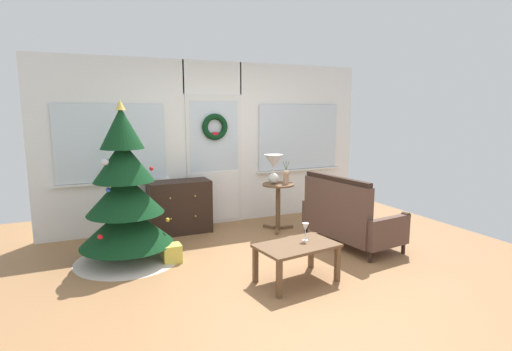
{
  "coord_description": "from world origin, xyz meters",
  "views": [
    {
      "loc": [
        -2.0,
        -4.03,
        1.82
      ],
      "look_at": [
        0.05,
        0.55,
        1.0
      ],
      "focal_mm": 28.49,
      "sensor_mm": 36.0,
      "label": 1
    }
  ],
  "objects_px": {
    "christmas_tree": "(125,202)",
    "gift_box": "(172,253)",
    "side_table": "(278,197)",
    "flower_vase": "(286,176)",
    "table_lamp": "(274,165)",
    "settee_sofa": "(346,218)",
    "coffee_table": "(297,250)",
    "dresser_cabinet": "(180,207)",
    "wine_glass": "(305,228)"
  },
  "relations": [
    {
      "from": "christmas_tree",
      "to": "gift_box",
      "type": "relative_size",
      "value": 8.93
    },
    {
      "from": "side_table",
      "to": "flower_vase",
      "type": "relative_size",
      "value": 2.04
    },
    {
      "from": "gift_box",
      "to": "side_table",
      "type": "bearing_deg",
      "value": 20.29
    },
    {
      "from": "table_lamp",
      "to": "flower_vase",
      "type": "distance_m",
      "value": 0.25
    },
    {
      "from": "settee_sofa",
      "to": "coffee_table",
      "type": "relative_size",
      "value": 1.58
    },
    {
      "from": "flower_vase",
      "to": "dresser_cabinet",
      "type": "bearing_deg",
      "value": 159.7
    },
    {
      "from": "dresser_cabinet",
      "to": "side_table",
      "type": "distance_m",
      "value": 1.48
    },
    {
      "from": "dresser_cabinet",
      "to": "settee_sofa",
      "type": "relative_size",
      "value": 0.63
    },
    {
      "from": "gift_box",
      "to": "wine_glass",
      "type": "bearing_deg",
      "value": -39.55
    },
    {
      "from": "side_table",
      "to": "gift_box",
      "type": "bearing_deg",
      "value": -159.71
    },
    {
      "from": "flower_vase",
      "to": "coffee_table",
      "type": "xyz_separation_m",
      "value": [
        -0.78,
        -1.69,
        -0.48
      ]
    },
    {
      "from": "table_lamp",
      "to": "coffee_table",
      "type": "distance_m",
      "value": 2.0
    },
    {
      "from": "side_table",
      "to": "flower_vase",
      "type": "height_order",
      "value": "flower_vase"
    },
    {
      "from": "christmas_tree",
      "to": "side_table",
      "type": "relative_size",
      "value": 2.7
    },
    {
      "from": "wine_glass",
      "to": "dresser_cabinet",
      "type": "bearing_deg",
      "value": 111.6
    },
    {
      "from": "side_table",
      "to": "settee_sofa",
      "type": "bearing_deg",
      "value": -63.24
    },
    {
      "from": "christmas_tree",
      "to": "coffee_table",
      "type": "bearing_deg",
      "value": -41.39
    },
    {
      "from": "settee_sofa",
      "to": "coffee_table",
      "type": "distance_m",
      "value": 1.4
    },
    {
      "from": "dresser_cabinet",
      "to": "wine_glass",
      "type": "xyz_separation_m",
      "value": [
        0.86,
        -2.17,
        0.16
      ]
    },
    {
      "from": "dresser_cabinet",
      "to": "coffee_table",
      "type": "xyz_separation_m",
      "value": [
        0.71,
        -2.24,
        -0.04
      ]
    },
    {
      "from": "settee_sofa",
      "to": "coffee_table",
      "type": "height_order",
      "value": "settee_sofa"
    },
    {
      "from": "coffee_table",
      "to": "gift_box",
      "type": "height_order",
      "value": "coffee_table"
    },
    {
      "from": "side_table",
      "to": "wine_glass",
      "type": "xyz_separation_m",
      "value": [
        -0.53,
        -1.68,
        0.05
      ]
    },
    {
      "from": "settee_sofa",
      "to": "table_lamp",
      "type": "bearing_deg",
      "value": 118.46
    },
    {
      "from": "side_table",
      "to": "flower_vase",
      "type": "xyz_separation_m",
      "value": [
        0.1,
        -0.06,
        0.33
      ]
    },
    {
      "from": "christmas_tree",
      "to": "wine_glass",
      "type": "xyz_separation_m",
      "value": [
        1.71,
        -1.31,
        -0.17
      ]
    },
    {
      "from": "dresser_cabinet",
      "to": "flower_vase",
      "type": "bearing_deg",
      "value": -20.3
    },
    {
      "from": "dresser_cabinet",
      "to": "flower_vase",
      "type": "height_order",
      "value": "flower_vase"
    },
    {
      "from": "gift_box",
      "to": "settee_sofa",
      "type": "bearing_deg",
      "value": -8.93
    },
    {
      "from": "settee_sofa",
      "to": "flower_vase",
      "type": "distance_m",
      "value": 1.13
    },
    {
      "from": "settee_sofa",
      "to": "side_table",
      "type": "distance_m",
      "value": 1.14
    },
    {
      "from": "flower_vase",
      "to": "gift_box",
      "type": "relative_size",
      "value": 1.62
    },
    {
      "from": "table_lamp",
      "to": "gift_box",
      "type": "distance_m",
      "value": 2.05
    },
    {
      "from": "christmas_tree",
      "to": "flower_vase",
      "type": "xyz_separation_m",
      "value": [
        2.34,
        0.31,
        0.11
      ]
    },
    {
      "from": "table_lamp",
      "to": "side_table",
      "type": "bearing_deg",
      "value": -33.69
    },
    {
      "from": "dresser_cabinet",
      "to": "gift_box",
      "type": "relative_size",
      "value": 4.18
    },
    {
      "from": "wine_glass",
      "to": "gift_box",
      "type": "xyz_separation_m",
      "value": [
        -1.24,
        1.02,
        -0.44
      ]
    },
    {
      "from": "dresser_cabinet",
      "to": "wine_glass",
      "type": "height_order",
      "value": "dresser_cabinet"
    },
    {
      "from": "side_table",
      "to": "wine_glass",
      "type": "bearing_deg",
      "value": -107.58
    },
    {
      "from": "table_lamp",
      "to": "gift_box",
      "type": "bearing_deg",
      "value": -157.9
    },
    {
      "from": "flower_vase",
      "to": "side_table",
      "type": "bearing_deg",
      "value": 149.04
    },
    {
      "from": "christmas_tree",
      "to": "coffee_table",
      "type": "distance_m",
      "value": 2.12
    },
    {
      "from": "flower_vase",
      "to": "gift_box",
      "type": "distance_m",
      "value": 2.09
    },
    {
      "from": "settee_sofa",
      "to": "side_table",
      "type": "height_order",
      "value": "settee_sofa"
    },
    {
      "from": "christmas_tree",
      "to": "flower_vase",
      "type": "relative_size",
      "value": 5.52
    },
    {
      "from": "table_lamp",
      "to": "dresser_cabinet",
      "type": "bearing_deg",
      "value": 161.27
    },
    {
      "from": "side_table",
      "to": "flower_vase",
      "type": "bearing_deg",
      "value": -30.96
    },
    {
      "from": "wine_glass",
      "to": "table_lamp",
      "type": "bearing_deg",
      "value": 74.65
    },
    {
      "from": "settee_sofa",
      "to": "wine_glass",
      "type": "xyz_separation_m",
      "value": [
        -1.04,
        -0.66,
        0.18
      ]
    },
    {
      "from": "flower_vase",
      "to": "table_lamp",
      "type": "bearing_deg",
      "value": 147.99
    }
  ]
}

